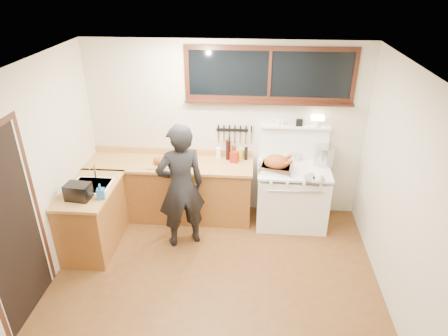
# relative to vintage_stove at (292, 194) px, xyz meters

# --- Properties ---
(ground_plane) EXTENTS (4.00, 3.50, 0.02)m
(ground_plane) POSITION_rel_vintage_stove_xyz_m (-1.00, -1.41, -0.48)
(ground_plane) COLOR #543216
(room_shell) EXTENTS (4.10, 3.60, 2.65)m
(room_shell) POSITION_rel_vintage_stove_xyz_m (-1.00, -1.41, 1.18)
(room_shell) COLOR beige
(room_shell) RESTS_ON ground
(counter_back) EXTENTS (2.44, 0.64, 1.00)m
(counter_back) POSITION_rel_vintage_stove_xyz_m (-1.80, 0.04, -0.01)
(counter_back) COLOR brown
(counter_back) RESTS_ON ground
(counter_left) EXTENTS (0.64, 1.09, 0.90)m
(counter_left) POSITION_rel_vintage_stove_xyz_m (-2.70, -0.79, -0.02)
(counter_left) COLOR brown
(counter_left) RESTS_ON ground
(sink_unit) EXTENTS (0.50, 0.45, 0.37)m
(sink_unit) POSITION_rel_vintage_stove_xyz_m (-2.68, -0.71, 0.38)
(sink_unit) COLOR white
(sink_unit) RESTS_ON counter_left
(vintage_stove) EXTENTS (1.02, 0.74, 1.59)m
(vintage_stove) POSITION_rel_vintage_stove_xyz_m (0.00, 0.00, 0.00)
(vintage_stove) COLOR white
(vintage_stove) RESTS_ON ground
(back_window) EXTENTS (2.32, 0.13, 0.77)m
(back_window) POSITION_rel_vintage_stove_xyz_m (-0.40, 0.31, 1.60)
(back_window) COLOR black
(back_window) RESTS_ON room_shell
(left_doorway) EXTENTS (0.02, 1.04, 2.17)m
(left_doorway) POSITION_rel_vintage_stove_xyz_m (-2.99, -1.96, 0.62)
(left_doorway) COLOR black
(left_doorway) RESTS_ON ground
(knife_strip) EXTENTS (0.52, 0.03, 0.28)m
(knife_strip) POSITION_rel_vintage_stove_xyz_m (-0.88, 0.32, 0.84)
(knife_strip) COLOR black
(knife_strip) RESTS_ON room_shell
(man) EXTENTS (0.76, 0.65, 1.75)m
(man) POSITION_rel_vintage_stove_xyz_m (-1.51, -0.62, 0.41)
(man) COLOR black
(man) RESTS_ON ground
(soap_bottle) EXTENTS (0.11, 0.11, 0.20)m
(soap_bottle) POSITION_rel_vintage_stove_xyz_m (-2.43, -1.01, 0.53)
(soap_bottle) COLOR #2266AD
(soap_bottle) RESTS_ON counter_left
(toaster) EXTENTS (0.31, 0.23, 0.20)m
(toaster) POSITION_rel_vintage_stove_xyz_m (-2.70, -1.04, 0.53)
(toaster) COLOR black
(toaster) RESTS_ON counter_left
(cutting_board) EXTENTS (0.41, 0.33, 0.14)m
(cutting_board) POSITION_rel_vintage_stove_xyz_m (-1.90, -0.06, 0.49)
(cutting_board) COLOR #B78748
(cutting_board) RESTS_ON counter_back
(roast_turkey) EXTENTS (0.49, 0.41, 0.25)m
(roast_turkey) POSITION_rel_vintage_stove_xyz_m (-0.26, -0.12, 0.53)
(roast_turkey) COLOR silver
(roast_turkey) RESTS_ON vintage_stove
(stockpot) EXTENTS (0.38, 0.38, 0.28)m
(stockpot) POSITION_rel_vintage_stove_xyz_m (0.43, 0.16, 0.57)
(stockpot) COLOR silver
(stockpot) RESTS_ON vintage_stove
(saucepan) EXTENTS (0.19, 0.28, 0.11)m
(saucepan) POSITION_rel_vintage_stove_xyz_m (0.04, 0.27, 0.49)
(saucepan) COLOR silver
(saucepan) RESTS_ON vintage_stove
(pot_lid) EXTENTS (0.35, 0.35, 0.04)m
(pot_lid) POSITION_rel_vintage_stove_xyz_m (0.24, -0.31, 0.44)
(pot_lid) COLOR silver
(pot_lid) RESTS_ON vintage_stove
(coffee_tin) EXTENTS (0.13, 0.11, 0.17)m
(coffee_tin) POSITION_rel_vintage_stove_xyz_m (-0.86, 0.13, 0.52)
(coffee_tin) COLOR maroon
(coffee_tin) RESTS_ON counter_back
(pitcher) EXTENTS (0.10, 0.10, 0.16)m
(pitcher) POSITION_rel_vintage_stove_xyz_m (-1.10, 0.26, 0.51)
(pitcher) COLOR white
(pitcher) RESTS_ON counter_back
(bottle_cluster) EXTENTS (0.32, 0.07, 0.30)m
(bottle_cluster) POSITION_rel_vintage_stove_xyz_m (-0.86, 0.22, 0.56)
(bottle_cluster) COLOR black
(bottle_cluster) RESTS_ON counter_back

